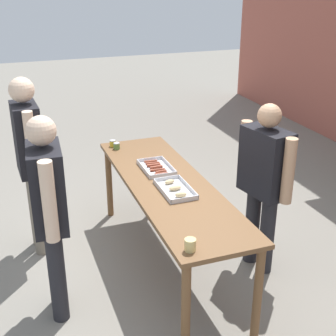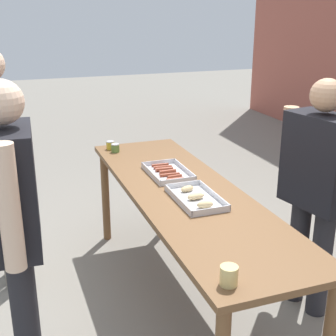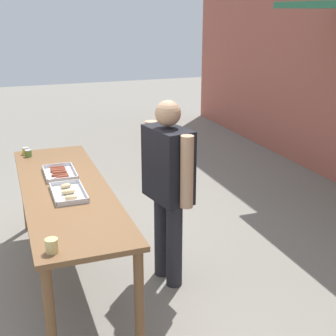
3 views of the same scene
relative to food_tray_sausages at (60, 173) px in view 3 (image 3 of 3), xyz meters
The scene contains 8 objects.
ground_plane 0.97m from the food_tray_sausages, ahead, with size 24.00×24.00×0.00m, color gray.
serving_table 0.36m from the food_tray_sausages, ahead, with size 2.52×0.73×0.90m.
food_tray_sausages is the anchor object (origin of this frame).
food_tray_buns 0.53m from the food_tray_sausages, ahead, with size 0.47×0.26×0.05m.
condiment_jar_mustard 0.82m from the food_tray_sausages, 162.39° to the right, with size 0.07×0.07×0.07m.
condiment_jar_ketchup 0.72m from the food_tray_sausages, 161.47° to the right, with size 0.07×0.07×0.07m.
beer_cup 1.48m from the food_tray_sausages, ahead, with size 0.08×0.08×0.09m.
person_server_behind_table 1.06m from the food_tray_sausages, 51.50° to the left, with size 0.67×0.35×1.66m.
Camera 3 is at (3.83, -0.45, 2.35)m, focal length 50.00 mm.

